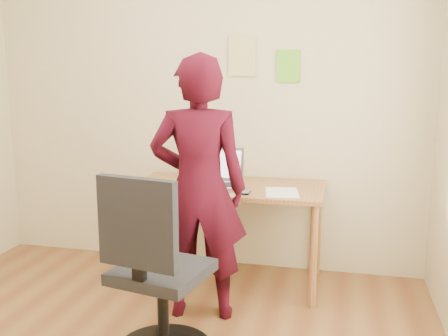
% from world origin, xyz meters
% --- Properties ---
extents(room, '(3.58, 3.58, 2.78)m').
position_xyz_m(room, '(0.00, 0.00, 1.35)').
color(room, brown).
rests_on(room, ground).
extents(desk, '(1.40, 0.70, 0.74)m').
position_xyz_m(desk, '(0.29, 1.38, 0.65)').
color(desk, '#976534').
rests_on(desk, ground).
extents(laptop, '(0.38, 0.34, 0.26)m').
position_xyz_m(laptop, '(0.22, 1.38, 0.79)').
color(laptop, silver).
rests_on(laptop, desk).
extents(paper_sheet, '(0.27, 0.35, 0.00)m').
position_xyz_m(paper_sheet, '(0.71, 1.25, 0.74)').
color(paper_sheet, white).
rests_on(paper_sheet, desk).
extents(phone, '(0.07, 0.13, 0.01)m').
position_xyz_m(phone, '(0.46, 1.17, 0.75)').
color(phone, black).
rests_on(phone, desk).
extents(wall_note_left, '(0.21, 0.00, 0.30)m').
position_xyz_m(wall_note_left, '(0.03, 1.74, 1.53)').
color(wall_note_left, '#D3C97E').
rests_on(wall_note_left, room).
extents(wall_note_mid, '(0.21, 0.00, 0.30)m').
position_xyz_m(wall_note_mid, '(0.32, 1.74, 1.67)').
color(wall_note_mid, '#D3C97E').
rests_on(wall_note_mid, room).
extents(wall_note_right, '(0.18, 0.00, 0.24)m').
position_xyz_m(wall_note_right, '(0.68, 1.74, 1.60)').
color(wall_note_right, '#68CC2D').
rests_on(wall_note_right, room).
extents(office_chair, '(0.54, 0.56, 1.05)m').
position_xyz_m(office_chair, '(0.15, 0.26, 0.45)').
color(office_chair, black).
rests_on(office_chair, ground).
extents(person, '(0.67, 0.50, 1.66)m').
position_xyz_m(person, '(0.23, 0.83, 0.83)').
color(person, '#360713').
rests_on(person, ground).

